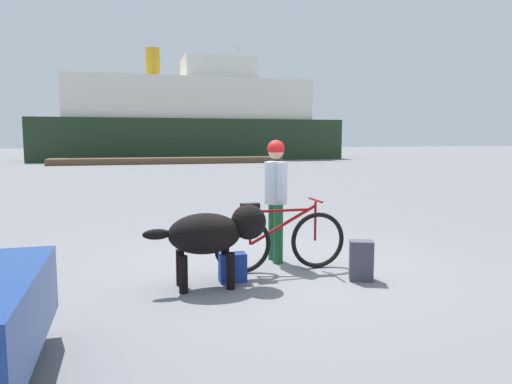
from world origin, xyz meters
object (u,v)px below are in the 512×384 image
ferry_boat (191,121)px  handbag_pannier (233,268)px  dog (214,233)px  sailboat_moored (239,153)px  bicycle (280,240)px  person_cyclist (276,189)px  backpack (361,260)px

ferry_boat → handbag_pannier: bearing=-96.9°
dog → sailboat_moored: sailboat_moored is taller
handbag_pannier → bicycle: bearing=23.2°
handbag_pannier → sailboat_moored: sailboat_moored is taller
person_cyclist → backpack: (0.73, -1.14, -0.78)m
backpack → handbag_pannier: bearing=166.9°
backpack → sailboat_moored: size_ratio=0.05×
sailboat_moored → ferry_boat: bearing=157.6°
ferry_boat → person_cyclist: bearing=-95.7°
handbag_pannier → ferry_boat: (4.14, 34.03, 2.93)m
dog → sailboat_moored: 33.62m
backpack → sailboat_moored: sailboat_moored is taller
ferry_boat → sailboat_moored: size_ratio=2.63×
bicycle → handbag_pannier: bicycle is taller
bicycle → person_cyclist: (0.09, 0.48, 0.62)m
bicycle → sailboat_moored: (7.09, 32.22, 0.09)m
ferry_boat → sailboat_moored: sailboat_moored is taller
backpack → ferry_boat: ferry_boat is taller
dog → backpack: (1.77, -0.23, -0.39)m
bicycle → handbag_pannier: bearing=-156.8°
person_cyclist → sailboat_moored: (7.00, 31.74, -0.53)m
sailboat_moored → bicycle: bearing=-102.4°
person_cyclist → backpack: size_ratio=3.49×
dog → ferry_boat: ferry_boat is taller
person_cyclist → dog: person_cyclist is taller
sailboat_moored → backpack: bearing=-100.8°
bicycle → person_cyclist: person_cyclist is taller
person_cyclist → dog: bearing=-138.8°
handbag_pannier → sailboat_moored: bearing=76.5°
bicycle → dog: 1.06m
dog → handbag_pannier: dog is taller
bicycle → handbag_pannier: (-0.70, -0.30, -0.23)m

